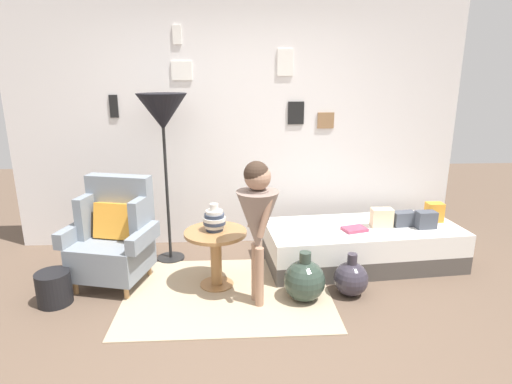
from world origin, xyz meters
name	(u,v)px	position (x,y,z in m)	size (l,w,h in m)	color
ground_plane	(243,341)	(0.00, 0.00, 0.00)	(12.00, 12.00, 0.00)	brown
gallery_wall	(237,127)	(0.00, 1.95, 1.30)	(4.80, 0.12, 2.60)	silver
rug	(228,293)	(-0.11, 0.69, 0.01)	(1.78, 1.34, 0.01)	tan
armchair	(114,236)	(-1.14, 1.00, 0.44)	(0.85, 0.72, 0.97)	tan
daybed	(362,245)	(1.23, 1.24, 0.20)	(1.96, 0.97, 0.40)	#4C4742
pillow_head	(434,212)	(2.00, 1.34, 0.50)	(0.17, 0.12, 0.20)	orange
pillow_mid	(426,220)	(1.83, 1.15, 0.48)	(0.19, 0.12, 0.17)	#474C56
pillow_back	(404,219)	(1.64, 1.23, 0.47)	(0.22, 0.12, 0.14)	#474C56
pillow_extra	(382,218)	(1.40, 1.21, 0.49)	(0.20, 0.12, 0.19)	beige
side_table	(216,247)	(-0.21, 0.84, 0.38)	(0.55, 0.55, 0.53)	#9E7042
vase_striped	(214,220)	(-0.22, 0.87, 0.63)	(0.20, 0.20, 0.24)	#2D384C
floor_lamp	(163,116)	(-0.71, 1.45, 1.47)	(0.48, 0.48, 1.68)	black
person_child	(258,214)	(0.14, 0.52, 0.79)	(0.34, 0.34, 1.22)	#A37A60
book_on_daybed	(354,229)	(1.11, 1.12, 0.42)	(0.22, 0.16, 0.03)	#A3405B
demijohn_near	(304,280)	(0.54, 0.55, 0.18)	(0.35, 0.35, 0.44)	#2D3D33
demijohn_far	(351,278)	(0.95, 0.62, 0.15)	(0.30, 0.30, 0.38)	#332D38
magazine_basket	(54,288)	(-1.56, 0.62, 0.14)	(0.28, 0.28, 0.28)	black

